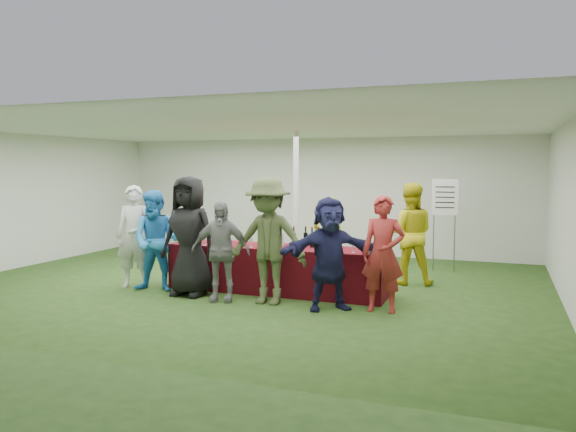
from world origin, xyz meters
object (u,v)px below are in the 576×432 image
at_px(dump_bucket, 371,248).
at_px(customer_3, 220,251).
at_px(staff_pourer, 329,240).
at_px(customer_1, 156,241).
at_px(serving_table, 277,269).
at_px(customer_0, 135,236).
at_px(wine_list_sign, 445,204).
at_px(customer_2, 189,236).
at_px(customer_6, 383,254).
at_px(customer_5, 330,253).
at_px(customer_4, 268,241).
at_px(staff_back, 409,234).

bearing_deg(dump_bucket, customer_3, -163.19).
bearing_deg(staff_pourer, customer_1, 11.36).
height_order(serving_table, customer_0, customer_0).
height_order(dump_bucket, wine_list_sign, wine_list_sign).
relative_size(customer_2, customer_3, 1.24).
height_order(wine_list_sign, staff_pourer, wine_list_sign).
distance_m(serving_table, customer_1, 2.02).
bearing_deg(customer_6, dump_bucket, 118.63).
bearing_deg(customer_5, customer_1, 143.92).
height_order(customer_1, customer_5, customer_1).
xyz_separation_m(staff_pourer, customer_6, (1.29, -1.68, 0.06)).
xyz_separation_m(wine_list_sign, customer_3, (-2.93, -3.75, -0.55)).
bearing_deg(customer_6, customer_5, -171.88).
bearing_deg(serving_table, wine_list_sign, 50.49).
xyz_separation_m(customer_2, customer_4, (1.38, -0.07, -0.00)).
height_order(customer_5, customer_6, customer_6).
distance_m(customer_0, customer_3, 1.85).
distance_m(staff_back, customer_2, 3.76).
bearing_deg(staff_back, dump_bucket, 67.92).
distance_m(staff_back, customer_0, 4.70).
xyz_separation_m(serving_table, customer_0, (-2.37, -0.51, 0.49)).
xyz_separation_m(serving_table, staff_back, (1.92, 1.40, 0.51)).
bearing_deg(customer_1, customer_4, -16.46).
height_order(customer_1, customer_4, customer_4).
relative_size(staff_pourer, customer_0, 0.88).
height_order(wine_list_sign, customer_4, customer_4).
relative_size(customer_0, customer_4, 0.92).
height_order(staff_pourer, customer_1, customer_1).
distance_m(customer_2, customer_4, 1.38).
height_order(dump_bucket, customer_1, customer_1).
bearing_deg(serving_table, staff_pourer, 61.18).
height_order(staff_pourer, customer_2, customer_2).
bearing_deg(staff_back, staff_pourer, 3.76).
height_order(staff_back, customer_5, staff_back).
distance_m(serving_table, dump_bucket, 1.68).
bearing_deg(staff_back, customer_3, 31.47).
distance_m(wine_list_sign, customer_3, 4.79).
xyz_separation_m(customer_0, customer_6, (4.24, -0.12, -0.04)).
xyz_separation_m(staff_back, customer_0, (-4.29, -1.91, -0.02)).
relative_size(staff_pourer, staff_back, 0.86).
xyz_separation_m(staff_pourer, staff_back, (1.35, 0.35, 0.12)).
bearing_deg(customer_3, staff_pourer, 44.61).
bearing_deg(customer_4, staff_back, 50.53).
height_order(staff_back, customer_6, staff_back).
bearing_deg(customer_5, serving_table, 112.14).
height_order(customer_4, customer_5, customer_4).
bearing_deg(dump_bucket, staff_pourer, 129.27).
distance_m(serving_table, customer_4, 0.98).
bearing_deg(customer_4, serving_table, 102.17).
relative_size(wine_list_sign, customer_5, 1.11).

